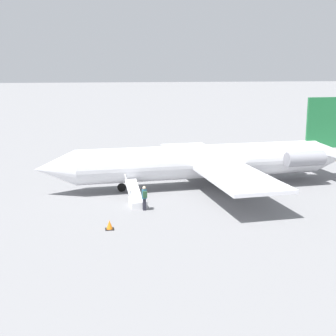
{
  "coord_description": "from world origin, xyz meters",
  "views": [
    {
      "loc": [
        9.85,
        37.19,
        9.81
      ],
      "look_at": [
        3.08,
        1.06,
        1.95
      ],
      "focal_mm": 50.0,
      "sensor_mm": 36.0,
      "label": 1
    }
  ],
  "objects": [
    {
      "name": "traffic_cone_near_stairs",
      "position": [
        8.33,
        9.36,
        0.28
      ],
      "size": [
        0.54,
        0.54,
        0.6
      ],
      "color": "black",
      "rests_on": "ground"
    },
    {
      "name": "passenger",
      "position": [
        5.66,
        5.79,
        1.0
      ],
      "size": [
        0.36,
        0.55,
        1.74
      ],
      "rotation": [
        0.0,
        0.0,
        -1.51
      ],
      "color": "#23232D",
      "rests_on": "ground"
    },
    {
      "name": "ground_plane",
      "position": [
        0.0,
        0.0,
        0.0
      ],
      "size": [
        600.0,
        600.0,
        0.0
      ],
      "primitive_type": "plane",
      "color": "slate"
    },
    {
      "name": "boarding_stairs",
      "position": [
        6.04,
        4.29,
        0.38
      ],
      "size": [
        1.26,
        4.07,
        1.79
      ],
      "rotation": [
        0.0,
        0.0,
        -1.51
      ],
      "color": "silver",
      "rests_on": "ground"
    },
    {
      "name": "airplane_main",
      "position": [
        -0.94,
        -0.05,
        2.2
      ],
      "size": [
        27.74,
        20.59,
        7.34
      ],
      "rotation": [
        0.0,
        0.0,
        0.06
      ],
      "color": "silver",
      "rests_on": "ground"
    }
  ]
}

